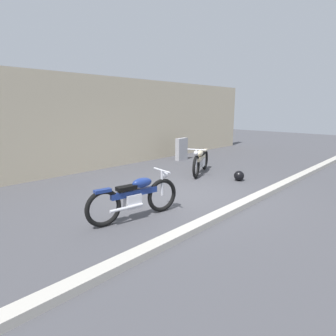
% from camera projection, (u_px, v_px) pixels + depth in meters
% --- Properties ---
extents(ground_plane, '(40.00, 40.00, 0.00)m').
position_uv_depth(ground_plane, '(185.00, 194.00, 7.06)').
color(ground_plane, '#47474C').
extents(building_wall, '(18.00, 0.30, 3.19)m').
position_uv_depth(building_wall, '(92.00, 124.00, 9.55)').
color(building_wall, beige).
rests_on(building_wall, ground_plane).
extents(curb_strip, '(18.00, 0.24, 0.12)m').
position_uv_depth(curb_strip, '(239.00, 206.00, 6.03)').
color(curb_strip, '#B7B2A8').
rests_on(curb_strip, ground_plane).
extents(stone_marker, '(0.58, 0.22, 0.90)m').
position_uv_depth(stone_marker, '(182.00, 149.00, 11.56)').
color(stone_marker, '#9E9EA3').
rests_on(stone_marker, ground_plane).
extents(helmet, '(0.30, 0.30, 0.30)m').
position_uv_depth(helmet, '(239.00, 176.00, 8.30)').
color(helmet, black).
rests_on(helmet, ground_plane).
extents(motorcycle_cream, '(1.86, 0.99, 0.90)m').
position_uv_depth(motorcycle_cream, '(201.00, 161.00, 9.16)').
color(motorcycle_cream, black).
rests_on(motorcycle_cream, ground_plane).
extents(motorcycle_blue, '(1.98, 0.60, 0.89)m').
position_uv_depth(motorcycle_blue, '(135.00, 197.00, 5.42)').
color(motorcycle_blue, black).
rests_on(motorcycle_blue, ground_plane).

